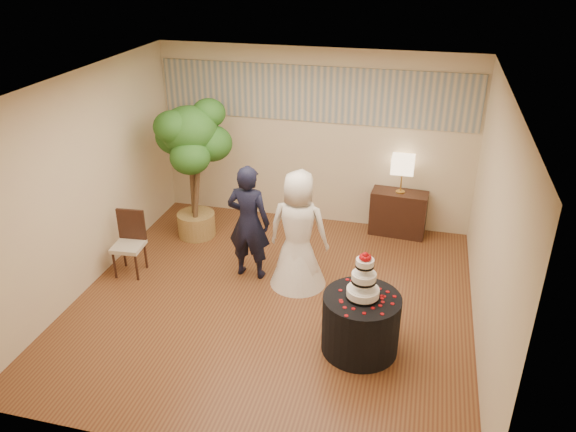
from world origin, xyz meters
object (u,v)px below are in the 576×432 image
(groom, at_px, (249,222))
(table_lamp, at_px, (402,175))
(cake_table, at_px, (361,323))
(ficus_tree, at_px, (192,170))
(wedding_cake, at_px, (364,275))
(console, at_px, (398,213))
(side_chair, at_px, (128,245))
(bride, at_px, (298,230))

(groom, relative_size, table_lamp, 2.79)
(cake_table, height_order, ficus_tree, ficus_tree)
(groom, relative_size, wedding_cake, 2.86)
(cake_table, xyz_separation_m, ficus_tree, (-2.86, 2.13, 0.74))
(console, xyz_separation_m, table_lamp, (0.00, 0.00, 0.65))
(ficus_tree, distance_m, side_chair, 1.50)
(table_lamp, xyz_separation_m, ficus_tree, (-3.06, -0.82, 0.09))
(groom, xyz_separation_m, wedding_cake, (1.69, -1.22, 0.17))
(bride, height_order, side_chair, bride)
(groom, height_order, wedding_cake, groom)
(console, bearing_deg, ficus_tree, -160.90)
(groom, xyz_separation_m, cake_table, (1.69, -1.22, -0.46))
(wedding_cake, bearing_deg, bride, 130.39)
(ficus_tree, bearing_deg, console, 15.07)
(ficus_tree, bearing_deg, groom, -37.73)
(table_lamp, distance_m, side_chair, 4.14)
(groom, height_order, table_lamp, groom)
(bride, height_order, wedding_cake, bride)
(cake_table, bearing_deg, wedding_cake, 0.00)
(ficus_tree, bearing_deg, table_lamp, 15.07)
(groom, height_order, bride, bride)
(cake_table, height_order, table_lamp, table_lamp)
(groom, relative_size, console, 1.89)
(bride, xyz_separation_m, side_chair, (-2.32, -0.32, -0.36))
(cake_table, relative_size, side_chair, 0.96)
(ficus_tree, bearing_deg, bride, -27.23)
(console, bearing_deg, side_chair, -145.10)
(cake_table, height_order, console, console)
(groom, xyz_separation_m, table_lamp, (1.89, 1.73, 0.19))
(wedding_cake, bearing_deg, console, 86.04)
(cake_table, distance_m, side_chair, 3.42)
(bride, distance_m, wedding_cake, 1.54)
(cake_table, xyz_separation_m, table_lamp, (0.20, 2.95, 0.65))
(bride, xyz_separation_m, table_lamp, (1.20, 1.78, 0.19))
(table_lamp, relative_size, side_chair, 0.64)
(wedding_cake, relative_size, console, 0.66)
(groom, xyz_separation_m, ficus_tree, (-1.17, 0.90, 0.28))
(groom, height_order, ficus_tree, ficus_tree)
(bride, bearing_deg, console, -121.94)
(bride, distance_m, side_chair, 2.37)
(table_lamp, bearing_deg, ficus_tree, -164.93)
(bride, height_order, cake_table, bride)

